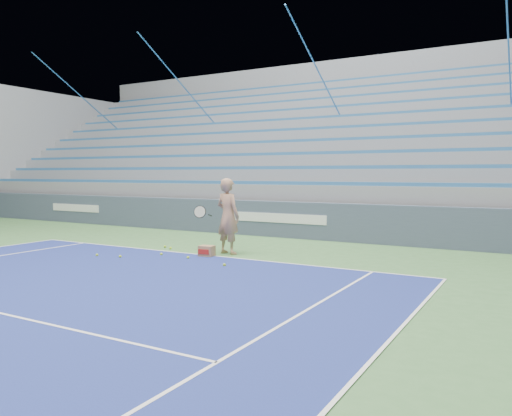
{
  "coord_description": "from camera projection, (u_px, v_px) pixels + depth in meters",
  "views": [
    {
      "loc": [
        6.97,
        2.24,
        1.97
      ],
      "look_at": [
        1.15,
        12.38,
        1.15
      ],
      "focal_mm": 35.0,
      "sensor_mm": 36.0,
      "label": 1
    }
  ],
  "objects": [
    {
      "name": "sponsor_barrier",
      "position": [
        280.0,
        219.0,
        15.36
      ],
      "size": [
        30.0,
        0.32,
        1.1
      ],
      "color": "#3F4A5F",
      "rests_on": "ground"
    },
    {
      "name": "bleachers",
      "position": [
        344.0,
        164.0,
        20.19
      ],
      "size": [
        31.0,
        9.15,
        7.3
      ],
      "color": "gray",
      "rests_on": "ground"
    },
    {
      "name": "tennis_player",
      "position": [
        228.0,
        216.0,
        12.11
      ],
      "size": [
        0.98,
        0.9,
        1.85
      ],
      "color": "tan",
      "rests_on": "ground"
    },
    {
      "name": "ball_box",
      "position": [
        207.0,
        251.0,
        11.78
      ],
      "size": [
        0.38,
        0.31,
        0.26
      ],
      "color": "#9F754D",
      "rests_on": "ground"
    },
    {
      "name": "tennis_ball_0",
      "position": [
        224.0,
        265.0,
        10.52
      ],
      "size": [
        0.07,
        0.07,
        0.07
      ],
      "primitive_type": "sphere",
      "color": "#B5DC2D",
      "rests_on": "ground"
    },
    {
      "name": "tennis_ball_1",
      "position": [
        120.0,
        257.0,
        11.58
      ],
      "size": [
        0.07,
        0.07,
        0.07
      ],
      "primitive_type": "sphere",
      "color": "#B5DC2D",
      "rests_on": "ground"
    },
    {
      "name": "tennis_ball_2",
      "position": [
        97.0,
        255.0,
        11.79
      ],
      "size": [
        0.07,
        0.07,
        0.07
      ],
      "primitive_type": "sphere",
      "color": "#B5DC2D",
      "rests_on": "ground"
    },
    {
      "name": "tennis_ball_3",
      "position": [
        188.0,
        258.0,
        11.44
      ],
      "size": [
        0.07,
        0.07,
        0.07
      ],
      "primitive_type": "sphere",
      "color": "#B5DC2D",
      "rests_on": "ground"
    },
    {
      "name": "tennis_ball_4",
      "position": [
        165.0,
        247.0,
        13.15
      ],
      "size": [
        0.07,
        0.07,
        0.07
      ],
      "primitive_type": "sphere",
      "color": "#B5DC2D",
      "rests_on": "ground"
    },
    {
      "name": "tennis_ball_5",
      "position": [
        161.0,
        254.0,
        11.92
      ],
      "size": [
        0.07,
        0.07,
        0.07
      ],
      "primitive_type": "sphere",
      "color": "#B5DC2D",
      "rests_on": "ground"
    },
    {
      "name": "tennis_ball_6",
      "position": [
        171.0,
        248.0,
        12.89
      ],
      "size": [
        0.07,
        0.07,
        0.07
      ],
      "primitive_type": "sphere",
      "color": "#B5DC2D",
      "rests_on": "ground"
    }
  ]
}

